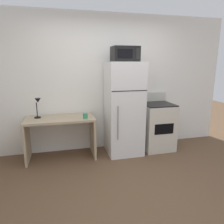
{
  "coord_description": "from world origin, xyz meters",
  "views": [
    {
      "loc": [
        -0.85,
        -2.3,
        1.7
      ],
      "look_at": [
        0.0,
        1.1,
        0.86
      ],
      "focal_mm": 33.23,
      "sensor_mm": 36.0,
      "label": 1
    }
  ],
  "objects_px": {
    "desk": "(61,130)",
    "refrigerator": "(124,109)",
    "coffee_mug": "(85,116)",
    "oven_range": "(157,126)",
    "desk_lamp": "(38,105)",
    "microwave": "(125,54)"
  },
  "relations": [
    {
      "from": "desk",
      "to": "refrigerator",
      "type": "distance_m",
      "value": 1.22
    },
    {
      "from": "desk",
      "to": "coffee_mug",
      "type": "distance_m",
      "value": 0.53
    },
    {
      "from": "desk",
      "to": "oven_range",
      "type": "xyz_separation_m",
      "value": [
        1.87,
        -0.01,
        -0.06
      ]
    },
    {
      "from": "coffee_mug",
      "to": "oven_range",
      "type": "distance_m",
      "value": 1.48
    },
    {
      "from": "desk_lamp",
      "to": "coffee_mug",
      "type": "relative_size",
      "value": 3.72
    },
    {
      "from": "refrigerator",
      "to": "desk",
      "type": "bearing_deg",
      "value": 178.29
    },
    {
      "from": "oven_range",
      "to": "desk_lamp",
      "type": "bearing_deg",
      "value": 177.71
    },
    {
      "from": "desk_lamp",
      "to": "microwave",
      "type": "xyz_separation_m",
      "value": [
        1.53,
        -0.13,
        0.86
      ]
    },
    {
      "from": "microwave",
      "to": "coffee_mug",
      "type": "bearing_deg",
      "value": -172.86
    },
    {
      "from": "desk_lamp",
      "to": "microwave",
      "type": "relative_size",
      "value": 0.77
    },
    {
      "from": "desk",
      "to": "microwave",
      "type": "bearing_deg",
      "value": -2.75
    },
    {
      "from": "desk_lamp",
      "to": "refrigerator",
      "type": "distance_m",
      "value": 1.54
    },
    {
      "from": "refrigerator",
      "to": "microwave",
      "type": "height_order",
      "value": "microwave"
    },
    {
      "from": "coffee_mug",
      "to": "desk",
      "type": "bearing_deg",
      "value": 161.06
    },
    {
      "from": "desk_lamp",
      "to": "oven_range",
      "type": "bearing_deg",
      "value": -2.29
    },
    {
      "from": "desk_lamp",
      "to": "coffee_mug",
      "type": "xyz_separation_m",
      "value": [
        0.79,
        -0.22,
        -0.19
      ]
    },
    {
      "from": "desk",
      "to": "microwave",
      "type": "xyz_separation_m",
      "value": [
        1.17,
        -0.06,
        1.32
      ]
    },
    {
      "from": "desk_lamp",
      "to": "coffee_mug",
      "type": "height_order",
      "value": "desk_lamp"
    },
    {
      "from": "desk_lamp",
      "to": "refrigerator",
      "type": "height_order",
      "value": "refrigerator"
    },
    {
      "from": "desk_lamp",
      "to": "oven_range",
      "type": "relative_size",
      "value": 0.32
    },
    {
      "from": "desk_lamp",
      "to": "oven_range",
      "type": "height_order",
      "value": "desk_lamp"
    },
    {
      "from": "microwave",
      "to": "desk",
      "type": "bearing_deg",
      "value": 177.25
    }
  ]
}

